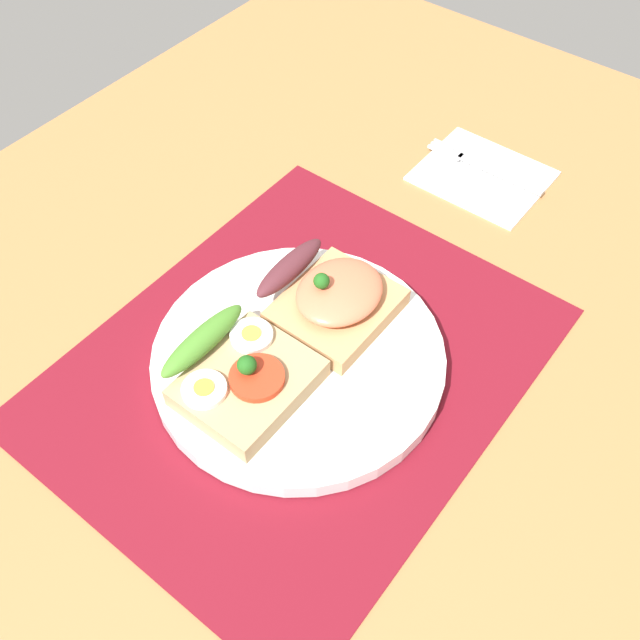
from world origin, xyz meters
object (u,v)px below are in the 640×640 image
object	(u,v)px
sandwich_salmon	(328,295)
napkin	(479,173)
sandwich_egg_tomato	(241,375)
fork	(481,165)
plate	(299,358)

from	to	relation	value
sandwich_salmon	napkin	world-z (taller)	sandwich_salmon
sandwich_egg_tomato	fork	bearing A→B (deg)	-1.42
sandwich_salmon	fork	bearing A→B (deg)	-0.63
plate	sandwich_salmon	distance (cm)	6.15
sandwich_salmon	fork	world-z (taller)	sandwich_salmon
plate	sandwich_salmon	size ratio (longest dim) A/B	2.45
sandwich_egg_tomato	napkin	bearing A→B (deg)	-1.87
plate	sandwich_salmon	bearing A→B (deg)	10.28
sandwich_salmon	plate	bearing A→B (deg)	-169.72
napkin	sandwich_egg_tomato	bearing A→B (deg)	178.13
sandwich_egg_tomato	fork	size ratio (longest dim) A/B	0.76
plate	napkin	world-z (taller)	plate
plate	napkin	distance (cm)	31.75
sandwich_egg_tomato	napkin	distance (cm)	37.22
plate	sandwich_egg_tomato	size ratio (longest dim) A/B	2.39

